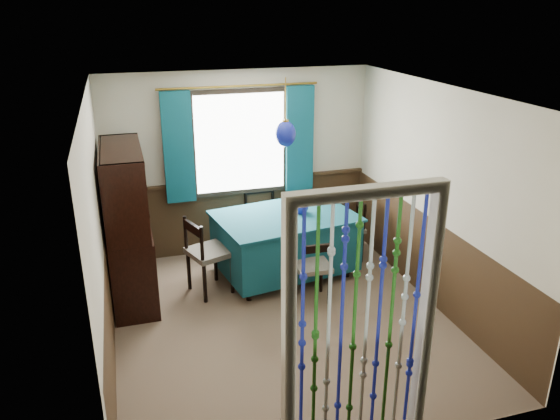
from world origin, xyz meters
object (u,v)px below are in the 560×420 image
object	(u,v)px
chair_near	(313,268)
bowl_shelf	(131,202)
vase_sideboard	(131,209)
chair_left	(207,253)
vase_table	(301,206)
pendant_lamp	(285,134)
chair_far	(263,218)
dining_table	(285,240)
sideboard	(130,247)
chair_right	(350,227)

from	to	relation	value
chair_near	bowl_shelf	world-z (taller)	bowl_shelf
bowl_shelf	vase_sideboard	xyz separation A→B (m)	(0.00, 0.53, -0.27)
chair_left	vase_table	size ratio (longest dim) A/B	5.16
pendant_lamp	bowl_shelf	distance (m)	1.94
chair_near	vase_sideboard	world-z (taller)	vase_sideboard
chair_left	pendant_lamp	distance (m)	1.70
chair_far	vase_sideboard	bearing A→B (deg)	14.78
dining_table	vase_table	size ratio (longest dim) A/B	9.93
dining_table	vase_sideboard	size ratio (longest dim) A/B	10.33
chair_near	sideboard	distance (m)	2.15
bowl_shelf	chair_far	bearing A→B (deg)	30.17
chair_left	vase_table	distance (m)	1.32
chair_right	pendant_lamp	bearing A→B (deg)	109.69
chair_far	sideboard	xyz separation A→B (m)	(-1.80, -0.75, 0.12)
chair_right	vase_sideboard	size ratio (longest dim) A/B	4.68
pendant_lamp	vase_table	distance (m)	0.97
chair_near	chair_right	world-z (taller)	chair_right
chair_far	chair_right	bearing A→B (deg)	152.48
sideboard	vase_sideboard	xyz separation A→B (m)	(0.06, 0.27, 0.37)
dining_table	bowl_shelf	distance (m)	2.02
chair_left	pendant_lamp	world-z (taller)	pendant_lamp
chair_far	vase_sideboard	xyz separation A→B (m)	(-1.74, -0.49, 0.50)
dining_table	vase_table	bearing A→B (deg)	-4.67
chair_left	chair_near	bearing A→B (deg)	43.92
vase_table	bowl_shelf	distance (m)	2.10
dining_table	vase_table	xyz separation A→B (m)	(0.21, 0.02, 0.44)
chair_left	vase_sideboard	xyz separation A→B (m)	(-0.81, 0.45, 0.49)
vase_table	dining_table	bearing A→B (deg)	-175.39
vase_table	chair_near	bearing A→B (deg)	-97.24
chair_right	sideboard	xyz separation A→B (m)	(-2.88, -0.21, 0.18)
dining_table	vase_table	world-z (taller)	vase_table
dining_table	chair_left	world-z (taller)	chair_left
dining_table	bowl_shelf	xyz separation A→B (m)	(-1.84, -0.26, 0.80)
chair_far	chair_right	world-z (taller)	chair_far
bowl_shelf	chair_left	bearing A→B (deg)	5.35
chair_left	chair_right	bearing A→B (deg)	81.18
chair_near	dining_table	bearing A→B (deg)	101.34
chair_left	chair_far	bearing A→B (deg)	115.23
chair_left	bowl_shelf	bearing A→B (deg)	-104.52
chair_near	sideboard	xyz separation A→B (m)	(-2.01, 0.74, 0.20)
chair_near	vase_table	bearing A→B (deg)	85.34
chair_right	bowl_shelf	size ratio (longest dim) A/B	3.64
dining_table	bowl_shelf	world-z (taller)	bowl_shelf
chair_left	chair_right	xyz separation A→B (m)	(2.01, 0.39, -0.06)
bowl_shelf	vase_sideboard	bearing A→B (deg)	90.00
chair_near	chair_right	xyz separation A→B (m)	(0.87, 0.96, 0.02)
chair_near	sideboard	size ratio (longest dim) A/B	0.44
dining_table	sideboard	distance (m)	1.90
chair_far	sideboard	distance (m)	1.96
chair_near	sideboard	bearing A→B (deg)	162.27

